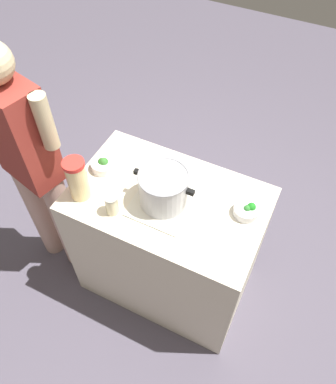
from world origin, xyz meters
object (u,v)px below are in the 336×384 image
(lemonade_pitcher, at_px, (77,179))
(broccoli_bowl_front, at_px, (247,210))
(broccoli_bowl_center, at_px, (103,164))
(person_cook, at_px, (32,166))
(cooking_pot, at_px, (164,188))
(mason_jar, at_px, (112,204))

(lemonade_pitcher, distance_m, broccoli_bowl_front, 0.86)
(broccoli_bowl_front, bearing_deg, lemonade_pitcher, 18.02)
(broccoli_bowl_center, relative_size, person_cook, 0.08)
(cooking_pot, bearing_deg, broccoli_bowl_center, -8.16)
(cooking_pot, xyz_separation_m, person_cook, (0.77, 0.11, -0.10))
(lemonade_pitcher, xyz_separation_m, person_cook, (0.36, -0.04, -0.12))
(broccoli_bowl_front, xyz_separation_m, person_cook, (1.17, 0.22, -0.02))
(broccoli_bowl_front, height_order, broccoli_bowl_center, broccoli_bowl_center)
(mason_jar, bearing_deg, broccoli_bowl_center, -49.24)
(person_cook, bearing_deg, lemonade_pitcher, 172.97)
(cooking_pot, distance_m, person_cook, 0.78)
(mason_jar, height_order, broccoli_bowl_front, mason_jar)
(cooking_pot, distance_m, lemonade_pitcher, 0.43)
(cooking_pot, xyz_separation_m, lemonade_pitcher, (0.41, 0.15, 0.02))
(broccoli_bowl_center, bearing_deg, lemonade_pitcher, 88.52)
(cooking_pot, height_order, broccoli_bowl_center, cooking_pot)
(mason_jar, relative_size, broccoli_bowl_center, 0.87)
(mason_jar, height_order, broccoli_bowl_center, mason_jar)
(mason_jar, bearing_deg, cooking_pot, -139.13)
(mason_jar, bearing_deg, person_cook, -6.62)
(cooking_pot, xyz_separation_m, mason_jar, (0.20, 0.17, -0.05))
(broccoli_bowl_center, distance_m, person_cook, 0.40)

